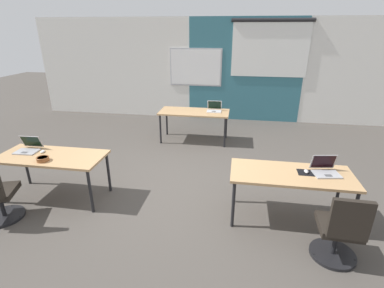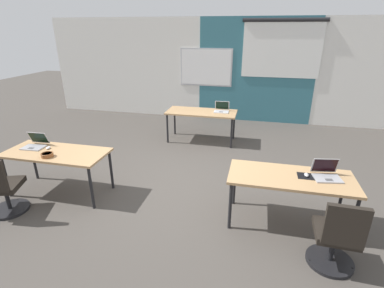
{
  "view_description": "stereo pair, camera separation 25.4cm",
  "coord_description": "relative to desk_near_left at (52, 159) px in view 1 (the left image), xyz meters",
  "views": [
    {
      "loc": [
        0.99,
        -4.15,
        2.5
      ],
      "look_at": [
        0.37,
        -0.33,
        0.94
      ],
      "focal_mm": 26.83,
      "sensor_mm": 36.0,
      "label": 1
    },
    {
      "loc": [
        1.24,
        -4.1,
        2.5
      ],
      "look_at": [
        0.37,
        -0.33,
        0.94
      ],
      "focal_mm": 26.83,
      "sensor_mm": 36.0,
      "label": 2
    }
  ],
  "objects": [
    {
      "name": "mouse_near_left_end",
      "position": [
        -0.19,
        0.08,
        0.08
      ],
      "size": [
        0.07,
        0.11,
        0.03
      ],
      "color": "silver",
      "rests_on": "desk_near_left"
    },
    {
      "name": "back_wall_assembly",
      "position": [
        1.79,
        4.8,
        0.75
      ],
      "size": [
        10.0,
        0.27,
        2.8
      ],
      "color": "silver",
      "rests_on": "ground"
    },
    {
      "name": "chair_near_right_end",
      "position": [
        3.95,
        -0.73,
        -0.28
      ],
      "size": [
        0.52,
        0.55,
        0.92
      ],
      "rotation": [
        0.0,
        0.0,
        3.1
      ],
      "color": "black",
      "rests_on": "ground"
    },
    {
      "name": "mouse_near_right_end",
      "position": [
        3.69,
        0.04,
        0.08
      ],
      "size": [
        0.06,
        0.1,
        0.03
      ],
      "color": "#B2B2B7",
      "rests_on": "mousepad_near_right_end"
    },
    {
      "name": "laptop_near_left_end",
      "position": [
        -0.45,
        0.1,
        0.11
      ],
      "size": [
        0.35,
        0.33,
        0.22
      ],
      "rotation": [
        0.0,
        0.0,
        0.05
      ],
      "color": "#9E9EA3",
      "rests_on": "desk_near_left"
    },
    {
      "name": "laptop_far_right",
      "position": [
        2.2,
        2.9,
        0.11
      ],
      "size": [
        0.34,
        0.31,
        0.23
      ],
      "rotation": [
        0.0,
        0.0,
        0.03
      ],
      "color": "silver",
      "rests_on": "desk_far_center"
    },
    {
      "name": "snack_bowl",
      "position": [
        0.01,
        -0.2,
        0.1
      ],
      "size": [
        0.18,
        0.18,
        0.06
      ],
      "color": "brown",
      "rests_on": "desk_near_left"
    },
    {
      "name": "desk_near_right",
      "position": [
        3.5,
        0.0,
        0.0
      ],
      "size": [
        1.6,
        0.7,
        0.72
      ],
      "color": "tan",
      "rests_on": "ground"
    },
    {
      "name": "desk_far_center",
      "position": [
        1.75,
        2.8,
        0.0
      ],
      "size": [
        1.6,
        0.7,
        0.72
      ],
      "color": "tan",
      "rests_on": "ground"
    },
    {
      "name": "ground_plane",
      "position": [
        1.75,
        0.6,
        -0.66
      ],
      "size": [
        24.0,
        24.0,
        0.0
      ],
      "color": "#47423D"
    },
    {
      "name": "mousepad_near_right_end",
      "position": [
        3.69,
        0.04,
        0.06
      ],
      "size": [
        0.22,
        0.19,
        0.0
      ],
      "color": "black",
      "rests_on": "desk_near_right"
    },
    {
      "name": "desk_near_left",
      "position": [
        0.0,
        0.0,
        0.0
      ],
      "size": [
        1.6,
        0.7,
        0.72
      ],
      "color": "tan",
      "rests_on": "ground"
    },
    {
      "name": "laptop_near_right_end",
      "position": [
        3.93,
        0.07,
        0.11
      ],
      "size": [
        0.37,
        0.34,
        0.23
      ],
      "rotation": [
        0.0,
        0.0,
        0.17
      ],
      "color": "#9E9EA3",
      "rests_on": "desk_near_right"
    }
  ]
}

